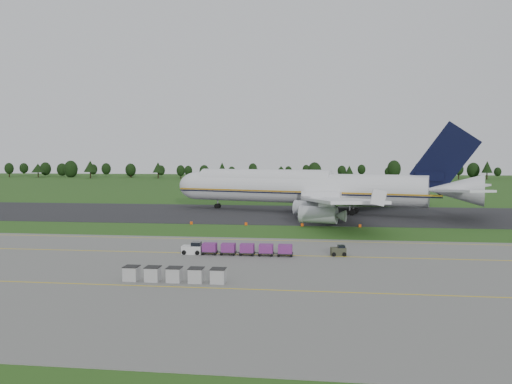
# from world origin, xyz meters

# --- Properties ---
(ground) EXTENTS (600.00, 600.00, 0.00)m
(ground) POSITION_xyz_m (0.00, 0.00, 0.00)
(ground) COLOR #244C16
(ground) RESTS_ON ground
(apron) EXTENTS (300.00, 52.00, 0.06)m
(apron) POSITION_xyz_m (0.00, -34.00, 0.03)
(apron) COLOR slate
(apron) RESTS_ON ground
(taxiway) EXTENTS (300.00, 40.00, 0.08)m
(taxiway) POSITION_xyz_m (0.00, 28.00, 0.04)
(taxiway) COLOR black
(taxiway) RESTS_ON ground
(apron_markings) EXTENTS (300.00, 30.20, 0.01)m
(apron_markings) POSITION_xyz_m (0.00, -26.98, 0.06)
(apron_markings) COLOR #DEBD0D
(apron_markings) RESTS_ON apron
(tree_line) EXTENTS (525.70, 24.23, 11.75)m
(tree_line) POSITION_xyz_m (-7.40, 218.98, 6.23)
(tree_line) COLOR black
(tree_line) RESTS_ON ground
(aircraft) EXTENTS (75.88, 71.03, 21.28)m
(aircraft) POSITION_xyz_m (7.33, 32.03, 6.08)
(aircraft) COLOR silver
(aircraft) RESTS_ON ground
(baggage_train) EXTENTS (15.35, 1.63, 1.57)m
(baggage_train) POSITION_xyz_m (-1.53, -22.56, 0.90)
(baggage_train) COLOR silver
(baggage_train) RESTS_ON apron
(utility_cart) EXTENTS (2.18, 1.50, 1.12)m
(utility_cart) POSITION_xyz_m (12.47, -21.34, 0.61)
(utility_cart) COLOR #333626
(utility_cart) RESTS_ON apron
(uld_row) EXTENTS (11.19, 1.59, 1.57)m
(uld_row) POSITION_xyz_m (-5.66, -37.90, 0.85)
(uld_row) COLOR #A1A1A1
(uld_row) RESTS_ON apron
(edge_markers) EXTENTS (33.65, 0.30, 0.60)m
(edge_markers) POSITION_xyz_m (1.21, 7.34, 0.27)
(edge_markers) COLOR #EF4D07
(edge_markers) RESTS_ON ground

